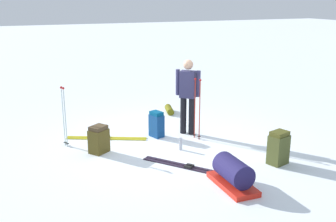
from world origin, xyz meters
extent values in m
plane|color=white|center=(0.00, 0.00, 0.00)|extent=(80.00, 80.00, 0.00)
cylinder|color=black|center=(-0.29, 0.71, 0.42)|extent=(0.14, 0.14, 0.85)
cylinder|color=black|center=(-0.43, 0.56, 0.42)|extent=(0.14, 0.14, 0.85)
cube|color=#302F54|center=(-0.36, 0.64, 1.15)|extent=(0.39, 0.40, 0.60)
cylinder|color=#302F54|center=(-0.19, 0.81, 1.18)|extent=(0.09, 0.09, 0.58)
cylinder|color=#302F54|center=(-0.53, 0.46, 1.18)|extent=(0.09, 0.09, 0.58)
sphere|color=tan|center=(-0.36, 0.64, 1.59)|extent=(0.22, 0.22, 0.22)
cube|color=#251A2A|center=(1.35, -0.13, 0.01)|extent=(1.52, 1.21, 0.02)
cube|color=black|center=(1.35, -0.13, 0.04)|extent=(0.15, 0.14, 0.03)
cube|color=#251A2A|center=(1.42, -0.21, 0.01)|extent=(1.52, 1.21, 0.02)
cube|color=black|center=(1.42, -0.21, 0.04)|extent=(0.15, 0.14, 0.03)
cube|color=gold|center=(-0.70, -1.18, 0.01)|extent=(0.84, 1.62, 0.02)
cube|color=black|center=(-0.70, -1.18, 0.04)|extent=(0.12, 0.15, 0.03)
cube|color=gold|center=(-0.79, -1.14, 0.01)|extent=(0.84, 1.62, 0.02)
cube|color=black|center=(-0.79, -1.14, 0.04)|extent=(0.12, 0.15, 0.03)
cube|color=#4F4318|center=(-0.01, -1.50, 0.24)|extent=(0.43, 0.45, 0.48)
cube|color=#493823|center=(-0.01, -1.50, 0.52)|extent=(0.39, 0.41, 0.08)
cube|color=navy|center=(-0.44, -0.09, 0.25)|extent=(0.36, 0.30, 0.50)
cube|color=navy|center=(-0.44, -0.09, 0.54)|extent=(0.33, 0.27, 0.08)
cube|color=#434A21|center=(1.86, 1.44, 0.28)|extent=(0.35, 0.41, 0.56)
cube|color=#48481A|center=(1.86, 1.44, 0.60)|extent=(0.32, 0.37, 0.08)
cylinder|color=#A9C0BF|center=(-0.69, -2.06, 0.61)|extent=(0.02, 0.02, 1.22)
sphere|color=#A51919|center=(-0.69, -2.06, 1.25)|extent=(0.05, 0.05, 0.05)
cylinder|color=black|center=(-0.69, -2.06, 0.06)|extent=(0.07, 0.07, 0.01)
cylinder|color=#A9C0BF|center=(-0.60, -2.03, 0.61)|extent=(0.02, 0.02, 1.22)
sphere|color=#A51919|center=(-0.60, -2.03, 1.25)|extent=(0.05, 0.05, 0.05)
cylinder|color=black|center=(-0.60, -2.03, 0.06)|extent=(0.07, 0.07, 0.01)
cylinder|color=maroon|center=(-0.05, 0.66, 0.65)|extent=(0.02, 0.02, 1.29)
sphere|color=#A51919|center=(-0.05, 0.66, 1.32)|extent=(0.05, 0.05, 0.05)
cylinder|color=black|center=(-0.05, 0.66, 0.06)|extent=(0.07, 0.07, 0.01)
cylinder|color=maroon|center=(0.09, 0.70, 0.65)|extent=(0.02, 0.02, 1.29)
sphere|color=#A51919|center=(0.09, 0.70, 1.32)|extent=(0.05, 0.05, 0.05)
cylinder|color=black|center=(0.09, 0.70, 0.06)|extent=(0.07, 0.07, 0.01)
cube|color=red|center=(2.34, 0.16, 0.04)|extent=(1.02, 0.48, 0.09)
cylinder|color=#211C4D|center=(2.34, 0.16, 0.29)|extent=(0.71, 0.42, 0.40)
cylinder|color=#5C5B11|center=(-2.07, 0.92, 0.09)|extent=(0.58, 0.31, 0.18)
cylinder|color=#AFB5C0|center=(0.51, 0.06, 0.13)|extent=(0.07, 0.07, 0.26)
camera|label=1|loc=(7.42, -3.17, 3.01)|focal=42.66mm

